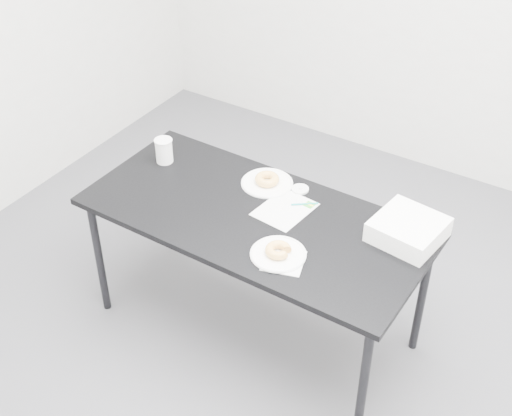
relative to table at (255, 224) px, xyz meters
The scene contains 13 objects.
floor 0.69m from the table, 38.94° to the right, with size 4.00×4.00×0.00m, color #47474C.
table is the anchor object (origin of this frame).
scorecard 0.15m from the table, 48.53° to the left, with size 0.21×0.27×0.00m, color white.
logo_patch 0.27m from the table, 48.00° to the left, with size 0.04×0.04×0.00m, color green.
pen 0.25m from the table, 50.01° to the left, with size 0.01×0.01×0.13m, color #0C8886.
napkin 0.35m from the table, 37.45° to the right, with size 0.17×0.17×0.00m, color white.
plate_near 0.31m from the table, 38.92° to the right, with size 0.24×0.24×0.01m, color white.
donut_near 0.31m from the table, 38.92° to the right, with size 0.11×0.11×0.04m, color #E39248.
plate_far 0.26m from the table, 109.23° to the left, with size 0.25×0.25×0.01m, color white.
donut_far 0.27m from the table, 109.23° to the left, with size 0.12×0.12×0.04m, color #E39248.
coffee_cup 0.66m from the table, 167.92° to the left, with size 0.09×0.09×0.13m, color white.
cup_lid 0.30m from the table, 74.02° to the left, with size 0.08×0.08×0.01m, color white.
bakery_box 0.70m from the table, 18.04° to the left, with size 0.28×0.28×0.09m, color white.
Camera 1 is at (1.27, -2.11, 2.74)m, focal length 50.00 mm.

